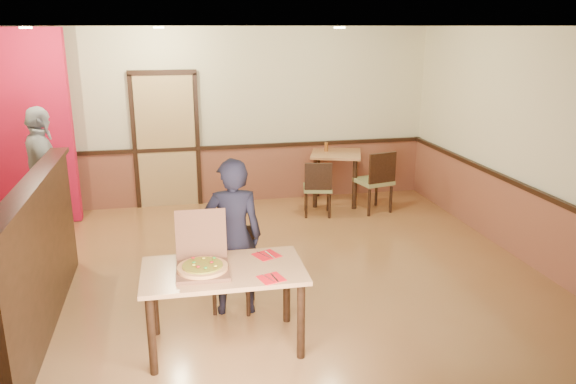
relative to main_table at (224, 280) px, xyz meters
name	(u,v)px	position (x,y,z in m)	size (l,w,h in m)	color
floor	(249,296)	(0.35, 0.91, -0.65)	(7.00, 7.00, 0.00)	#A36D3F
ceiling	(244,26)	(0.35, 0.91, 2.15)	(7.00, 7.00, 0.00)	black
wall_back	(216,117)	(0.35, 4.41, 0.75)	(7.00, 7.00, 0.00)	beige
wall_right	(553,155)	(3.85, 0.91, 0.75)	(7.00, 7.00, 0.00)	beige
wainscot_back	(218,175)	(0.35, 4.38, -0.20)	(7.00, 0.04, 0.90)	brown
chair_rail_back	(218,148)	(0.35, 4.36, 0.27)	(7.00, 0.06, 0.06)	black
wainscot_right	(540,233)	(3.82, 0.91, -0.20)	(0.04, 7.00, 0.90)	brown
chair_rail_right	(544,195)	(3.80, 0.91, 0.27)	(0.06, 7.00, 0.06)	black
back_door	(166,142)	(-0.45, 4.37, 0.40)	(0.90, 0.06, 2.10)	tan
booth_partition	(40,255)	(-1.65, 0.71, 0.09)	(0.20, 3.10, 1.44)	black
red_accent_panel	(13,130)	(-2.55, 3.91, 0.75)	(1.60, 0.20, 2.78)	#B50C2D
spot_a	(26,28)	(-1.95, 2.71, 2.13)	(0.14, 0.14, 0.02)	#FFF7B2
spot_b	(159,27)	(-0.45, 3.41, 2.13)	(0.14, 0.14, 0.02)	#FFF7B2
spot_c	(340,28)	(1.75, 2.41, 2.13)	(0.14, 0.14, 0.02)	#FFF7B2
main_table	(224,280)	(0.00, 0.00, 0.00)	(1.43, 0.83, 0.76)	#BE7F50
diner_chair	(234,264)	(0.18, 0.76, -0.19)	(0.51, 0.51, 0.83)	olive
side_chair_left	(318,186)	(1.75, 3.35, -0.18)	(0.51, 0.51, 0.86)	olive
side_chair_right	(376,179)	(2.68, 3.34, -0.12)	(0.58, 0.58, 0.97)	olive
side_table	(336,164)	(2.22, 3.96, 0.00)	(0.99, 0.99, 0.84)	#BE7F50
diner	(233,237)	(0.16, 0.62, 0.15)	(0.59, 0.39, 1.60)	black
passerby	(44,177)	(-2.02, 3.00, 0.27)	(1.08, 0.45, 1.83)	#95939C
pizza_box	(202,264)	(-0.18, 0.00, 0.17)	(0.47, 0.55, 0.48)	brown
pizza	(203,268)	(-0.18, -0.05, 0.16)	(0.43, 0.43, 0.03)	#F6A459
napkin_near	(271,278)	(0.38, -0.29, 0.11)	(0.24, 0.24, 0.01)	red
napkin_far	(267,255)	(0.42, 0.21, 0.11)	(0.28, 0.28, 0.01)	red
condiment	(326,147)	(2.09, 4.09, 0.26)	(0.06, 0.06, 0.14)	brown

